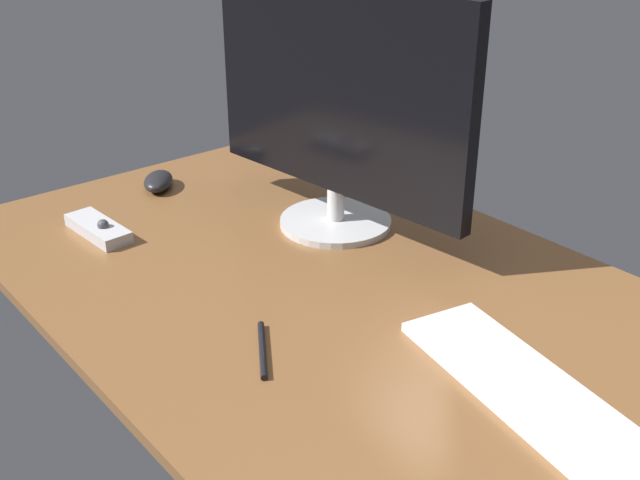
{
  "coord_description": "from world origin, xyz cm",
  "views": [
    {
      "loc": [
        85.55,
        -74.06,
        66.97
      ],
      "look_at": [
        -6.6,
        1.66,
        8.0
      ],
      "focal_mm": 44.56,
      "sensor_mm": 36.0,
      "label": 1
    }
  ],
  "objects_px": {
    "monitor": "(337,103)",
    "media_remote": "(98,228)",
    "pen": "(262,350)",
    "keyboard": "(532,393)",
    "computer_mouse": "(158,181)"
  },
  "relations": [
    {
      "from": "monitor",
      "to": "media_remote",
      "type": "xyz_separation_m",
      "value": [
        -0.25,
        -0.37,
        -0.23
      ]
    },
    {
      "from": "computer_mouse",
      "to": "keyboard",
      "type": "bearing_deg",
      "value": 40.53
    },
    {
      "from": "keyboard",
      "to": "pen",
      "type": "distance_m",
      "value": 0.38
    },
    {
      "from": "keyboard",
      "to": "computer_mouse",
      "type": "height_order",
      "value": "computer_mouse"
    },
    {
      "from": "computer_mouse",
      "to": "media_remote",
      "type": "relative_size",
      "value": 0.62
    },
    {
      "from": "keyboard",
      "to": "media_remote",
      "type": "height_order",
      "value": "media_remote"
    },
    {
      "from": "computer_mouse",
      "to": "pen",
      "type": "height_order",
      "value": "computer_mouse"
    },
    {
      "from": "keyboard",
      "to": "pen",
      "type": "bearing_deg",
      "value": -133.73
    },
    {
      "from": "keyboard",
      "to": "monitor",
      "type": "bearing_deg",
      "value": 177.27
    },
    {
      "from": "monitor",
      "to": "pen",
      "type": "height_order",
      "value": "monitor"
    },
    {
      "from": "computer_mouse",
      "to": "pen",
      "type": "bearing_deg",
      "value": 22.6
    },
    {
      "from": "monitor",
      "to": "media_remote",
      "type": "relative_size",
      "value": 3.66
    },
    {
      "from": "monitor",
      "to": "computer_mouse",
      "type": "distance_m",
      "value": 0.47
    },
    {
      "from": "media_remote",
      "to": "pen",
      "type": "xyz_separation_m",
      "value": [
        0.51,
        0.01,
        -0.01
      ]
    },
    {
      "from": "monitor",
      "to": "keyboard",
      "type": "height_order",
      "value": "monitor"
    }
  ]
}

